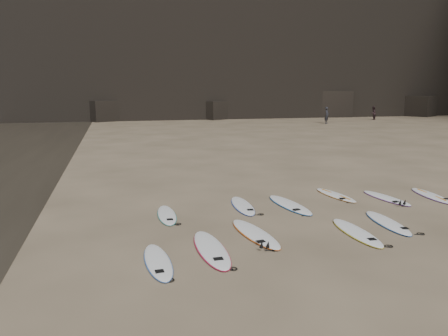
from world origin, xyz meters
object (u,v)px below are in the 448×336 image
object	(u,v)px
surfboard_0	(158,261)
surfboard_8	(336,195)
surfboard_3	(356,232)
surfboard_7	(290,204)
surfboard_4	(387,222)
surfboard_9	(386,198)
person_a	(327,115)
surfboard_2	(255,233)
surfboard_6	(243,205)
person_b	(373,113)
surfboard_10	(431,195)
surfboard_1	(211,248)
surfboard_5	(167,215)

from	to	relation	value
surfboard_0	surfboard_8	size ratio (longest dim) A/B	0.99
surfboard_3	surfboard_7	bearing A→B (deg)	103.97
surfboard_4	surfboard_9	world-z (taller)	surfboard_4
person_a	surfboard_2	bearing A→B (deg)	-167.45
surfboard_2	surfboard_7	world-z (taller)	surfboard_7
surfboard_6	surfboard_7	world-z (taller)	surfboard_7
surfboard_2	person_b	world-z (taller)	person_b
surfboard_6	surfboard_8	world-z (taller)	surfboard_6
surfboard_0	surfboard_9	bearing A→B (deg)	21.63
surfboard_0	surfboard_7	size ratio (longest dim) A/B	0.84
surfboard_7	surfboard_9	bearing A→B (deg)	-5.39
surfboard_3	surfboard_10	distance (m)	5.80
surfboard_0	surfboard_8	bearing A→B (deg)	31.20
surfboard_7	person_b	bearing A→B (deg)	47.96
surfboard_0	surfboard_3	distance (m)	5.57
surfboard_2	surfboard_4	world-z (taller)	surfboard_2
person_b	surfboard_1	bearing A→B (deg)	19.52
surfboard_5	surfboard_0	bearing A→B (deg)	-98.46
surfboard_4	surfboard_8	distance (m)	3.45
surfboard_4	surfboard_8	bearing A→B (deg)	93.54
surfboard_7	person_b	distance (m)	44.38
surfboard_7	surfboard_5	bearing A→B (deg)	176.44
surfboard_10	person_b	distance (m)	41.38
surfboard_9	person_a	bearing A→B (deg)	60.04
surfboard_9	surfboard_5	bearing A→B (deg)	175.15
surfboard_0	surfboard_10	distance (m)	11.11
surfboard_5	surfboard_9	distance (m)	7.97
surfboard_5	surfboard_10	distance (m)	9.80
surfboard_5	surfboard_8	world-z (taller)	surfboard_8
surfboard_10	surfboard_3	bearing A→B (deg)	-140.30
surfboard_0	surfboard_4	world-z (taller)	surfboard_4
surfboard_0	surfboard_7	bearing A→B (deg)	35.86
surfboard_10	person_a	world-z (taller)	person_a
surfboard_4	surfboard_1	bearing A→B (deg)	-165.23
surfboard_0	surfboard_2	world-z (taller)	surfboard_2
person_b	surfboard_2	bearing A→B (deg)	20.27
surfboard_7	surfboard_10	size ratio (longest dim) A/B	1.11
surfboard_8	person_b	size ratio (longest dim) A/B	1.38
surfboard_7	surfboard_1	bearing A→B (deg)	-141.56
surfboard_1	surfboard_8	distance (m)	7.12
surfboard_6	surfboard_7	size ratio (longest dim) A/B	0.90
surfboard_7	surfboard_6	bearing A→B (deg)	163.64
surfboard_1	surfboard_7	size ratio (longest dim) A/B	1.01
surfboard_3	surfboard_6	xyz separation A→B (m)	(-2.25, 3.44, -0.00)
surfboard_3	surfboard_5	size ratio (longest dim) A/B	1.13
surfboard_5	person_b	xyz separation A→B (m)	(30.48, 35.92, 0.80)
surfboard_1	surfboard_6	size ratio (longest dim) A/B	1.12
surfboard_8	person_a	size ratio (longest dim) A/B	1.24
surfboard_4	surfboard_10	xyz separation A→B (m)	(3.57, 2.51, 0.00)
surfboard_1	surfboard_8	xyz separation A→B (m)	(5.70, 4.27, -0.01)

